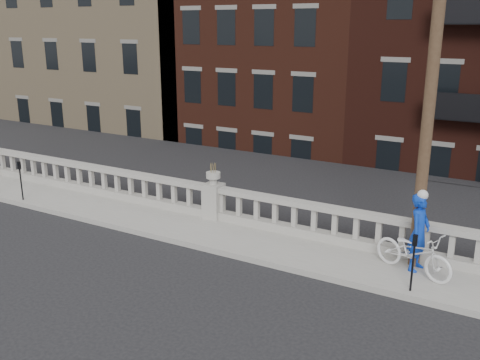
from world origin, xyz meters
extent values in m
plane|color=black|center=(0.00, 0.00, 0.00)|extent=(120.00, 120.00, 0.00)
cube|color=gray|center=(0.00, 3.00, 0.07)|extent=(32.00, 2.20, 0.15)
cube|color=gray|center=(0.00, 3.95, 0.28)|extent=(28.00, 0.34, 0.25)
cube|color=gray|center=(0.00, 3.95, 1.10)|extent=(28.00, 0.34, 0.16)
cube|color=gray|center=(0.00, 3.95, 0.70)|extent=(0.55, 0.55, 1.10)
cylinder|color=gray|center=(0.00, 3.95, 1.35)|extent=(0.24, 0.24, 0.20)
cylinder|color=gray|center=(0.00, 3.95, 1.53)|extent=(0.44, 0.44, 0.18)
cube|color=#605E59|center=(0.00, 4.30, -2.42)|extent=(36.00, 0.50, 5.15)
cube|color=black|center=(0.00, 25.95, -5.25)|extent=(80.00, 44.00, 0.50)
cube|color=#595651|center=(-2.00, 8.45, -3.00)|extent=(16.00, 7.00, 4.00)
cube|color=tan|center=(-17.00, 20.95, 5.00)|extent=(18.00, 16.00, 20.00)
cube|color=#411C12|center=(-4.00, 19.95, 2.00)|extent=(10.00, 14.00, 14.00)
cylinder|color=#422D1E|center=(6.20, 3.60, 5.15)|extent=(0.28, 0.28, 10.00)
cylinder|color=black|center=(-6.66, 2.15, 0.70)|extent=(0.05, 0.05, 1.10)
cube|color=black|center=(-6.66, 2.15, 1.38)|extent=(0.10, 0.08, 0.26)
cube|color=black|center=(-6.66, 2.10, 1.42)|extent=(0.06, 0.01, 0.08)
cylinder|color=black|center=(6.45, 2.15, 0.70)|extent=(0.05, 0.05, 1.10)
cube|color=black|center=(6.45, 2.15, 1.38)|extent=(0.10, 0.08, 0.26)
cube|color=black|center=(6.45, 2.10, 1.42)|extent=(0.06, 0.01, 0.08)
imported|color=white|center=(6.27, 3.09, 0.69)|extent=(2.19, 1.41, 1.09)
imported|color=#0C35B8|center=(6.30, 3.36, 1.12)|extent=(0.58, 0.78, 1.94)
camera|label=1|loc=(8.57, -9.26, 5.96)|focal=40.00mm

